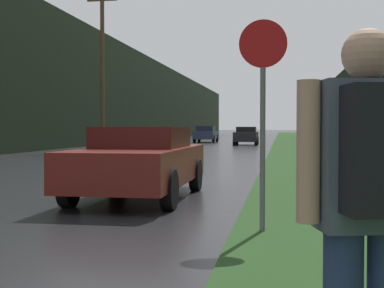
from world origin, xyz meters
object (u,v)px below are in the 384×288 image
object	(u,v)px
car_passing_near	(140,161)
car_oncoming	(206,134)
car_passing_far	(246,136)
stop_sign	(263,105)
hitchhiker_with_backpack	(369,205)

from	to	relation	value
car_passing_near	car_oncoming	world-z (taller)	car_oncoming
car_passing_far	car_passing_near	bearing A→B (deg)	90.00
car_passing_far	car_oncoming	size ratio (longest dim) A/B	0.95
car_passing_near	car_passing_far	size ratio (longest dim) A/B	1.06
car_passing_near	car_oncoming	size ratio (longest dim) A/B	1.00
car_passing_near	car_passing_far	distance (m)	32.16
stop_sign	hitchhiker_with_backpack	bearing A→B (deg)	-82.36
car_passing_far	car_oncoming	bearing A→B (deg)	-58.28
car_passing_far	car_oncoming	distance (m)	7.86
car_passing_near	car_passing_far	bearing A→B (deg)	-90.00
car_passing_near	stop_sign	bearing A→B (deg)	128.87
hitchhiker_with_backpack	car_passing_far	xyz separation A→B (m)	(-3.08, 39.80, -0.31)
hitchhiker_with_backpack	car_passing_near	distance (m)	8.25
car_passing_near	car_passing_far	xyz separation A→B (m)	(0.00, 32.16, 0.01)
car_passing_far	hitchhiker_with_backpack	bearing A→B (deg)	94.42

